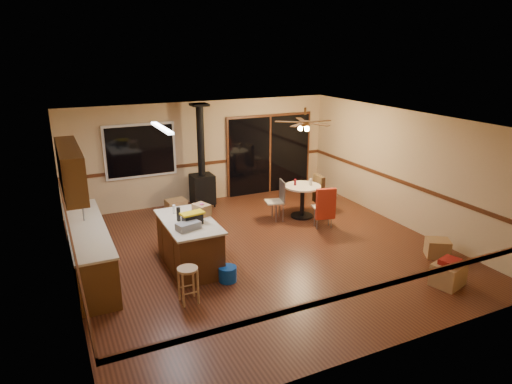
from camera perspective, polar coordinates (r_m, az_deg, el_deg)
floor at (r=9.20m, az=0.80°, el=-7.36°), size 7.00×7.00×0.00m
ceiling at (r=8.43m, az=0.88°, el=8.85°), size 7.00×7.00×0.00m
wall_back at (r=11.86m, az=-6.64°, el=4.98°), size 7.00×0.00×7.00m
wall_front at (r=6.01m, az=15.86°, el=-8.71°), size 7.00×0.00×7.00m
wall_left at (r=7.92m, az=-22.58°, el=-2.88°), size 0.00×7.00×7.00m
wall_right at (r=10.68m, az=17.98°, el=2.78°), size 0.00×7.00×7.00m
chair_rail at (r=8.82m, az=0.83°, el=-1.47°), size 7.00×7.00×0.08m
window at (r=11.38m, az=-14.27°, el=5.02°), size 1.72×0.10×1.32m
sliding_door at (r=12.59m, az=1.70°, el=4.67°), size 2.52×0.10×2.10m
lower_cabinets at (r=8.71m, az=-20.14°, el=-6.91°), size 0.60×3.00×0.86m
countertop at (r=8.54m, az=-20.46°, el=-4.16°), size 0.64×3.04×0.04m
upper_cabinets at (r=8.42m, az=-22.18°, el=2.65°), size 0.35×2.00×0.80m
kitchen_island at (r=8.52m, az=-8.34°, el=-6.36°), size 0.88×1.68×0.90m
wood_stove at (r=11.53m, az=-6.76°, el=1.66°), size 0.55×0.50×2.52m
ceiling_fan at (r=10.44m, az=6.12°, el=8.35°), size 0.24×0.24×0.55m
fluorescent_strip at (r=8.11m, az=-11.69°, el=7.85°), size 0.10×1.20×0.04m
toolbox_grey at (r=7.94m, az=-8.46°, el=-4.21°), size 0.45×0.32×0.13m
toolbox_black at (r=8.13m, az=-7.93°, el=-3.39°), size 0.37×0.23×0.19m
toolbox_yellow_lid at (r=8.10m, az=-7.97°, el=-2.66°), size 0.44×0.28×0.03m
box_on_island at (r=8.55m, az=-6.81°, el=-2.20°), size 0.32×0.37×0.21m
bottle_dark at (r=8.31m, az=-9.67°, el=-2.75°), size 0.09×0.09×0.26m
bottle_pink at (r=8.53m, az=-6.76°, el=-2.17°), size 0.09×0.09×0.23m
bottle_white at (r=8.70m, az=-10.21°, el=-2.15°), size 0.06×0.06×0.17m
bar_stool at (r=7.44m, az=-8.46°, el=-11.44°), size 0.41×0.41×0.60m
blue_bucket at (r=8.06m, az=-3.56°, el=-10.18°), size 0.39×0.39×0.26m
dining_table at (r=10.84m, az=5.83°, el=-0.46°), size 0.86×0.86×0.78m
glass_red at (r=10.75m, az=4.92°, el=1.23°), size 0.07×0.07×0.15m
glass_cream at (r=10.80m, az=6.84°, el=1.25°), size 0.07×0.07×0.15m
chair_left at (r=10.61m, az=2.85°, el=-0.47°), size 0.48×0.48×0.51m
chair_near at (r=10.15m, az=8.66°, el=-1.45°), size 0.51×0.54×0.70m
chair_right at (r=11.14m, az=7.95°, el=0.33°), size 0.49×0.46×0.70m
box_under_window at (r=11.21m, az=-9.93°, el=-1.87°), size 0.50×0.41×0.38m
box_corner_a at (r=8.55m, az=22.89°, el=-9.47°), size 0.62×0.56×0.39m
box_corner_b at (r=9.58m, az=21.74°, el=-6.52°), size 0.56×0.54×0.35m
box_small_red at (r=8.45m, az=23.08°, el=-8.01°), size 0.40×0.36×0.09m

